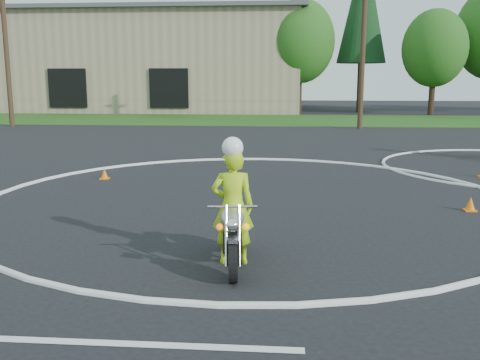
{
  "coord_description": "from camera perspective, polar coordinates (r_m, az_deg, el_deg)",
  "views": [
    {
      "loc": [
        0.74,
        -9.05,
        2.74
      ],
      "look_at": [
        0.06,
        -0.49,
        1.1
      ],
      "focal_mm": 40.0,
      "sensor_mm": 36.0,
      "label": 1
    }
  ],
  "objects": [
    {
      "name": "treeline",
      "position": [
        46.03,
        23.11,
        14.78
      ],
      "size": [
        38.2,
        8.1,
        14.52
      ],
      "color": "#382619",
      "rests_on": "ground"
    },
    {
      "name": "rider_primary_grp",
      "position": [
        7.9,
        -0.79,
        -2.48
      ],
      "size": [
        0.67,
        0.48,
        1.91
      ],
      "rotation": [
        0.0,
        0.0,
        0.11
      ],
      "color": "#ACD816",
      "rests_on": "ground"
    },
    {
      "name": "ground",
      "position": [
        9.49,
        -0.11,
        -5.98
      ],
      "size": [
        120.0,
        120.0,
        0.0
      ],
      "primitive_type": "plane",
      "color": "black",
      "rests_on": "ground"
    },
    {
      "name": "warehouse",
      "position": [
        52.52,
        -16.72,
        11.89
      ],
      "size": [
        41.0,
        17.0,
        8.3
      ],
      "color": "tan",
      "rests_on": "ground"
    },
    {
      "name": "course_markings",
      "position": [
        13.76,
        10.44,
        -0.84
      ],
      "size": [
        19.05,
        19.05,
        0.12
      ],
      "color": "silver",
      "rests_on": "ground"
    },
    {
      "name": "traffic_cones",
      "position": [
        13.28,
        18.76,
        -1.09
      ],
      "size": [
        16.28,
        9.79,
        0.3
      ],
      "color": "orange",
      "rests_on": "ground"
    },
    {
      "name": "grass_strip",
      "position": [
        36.16,
        3.39,
        6.44
      ],
      "size": [
        120.0,
        10.0,
        0.02
      ],
      "primitive_type": "cube",
      "color": "#1E4714",
      "rests_on": "ground"
    },
    {
      "name": "utility_poles",
      "position": [
        30.45,
        13.04,
        15.15
      ],
      "size": [
        41.6,
        1.12,
        10.0
      ],
      "color": "#473321",
      "rests_on": "ground"
    },
    {
      "name": "primary_motorcycle",
      "position": [
        7.88,
        -0.82,
        -5.69
      ],
      "size": [
        0.69,
        1.96,
        1.03
      ],
      "rotation": [
        0.0,
        0.0,
        0.11
      ],
      "color": "black",
      "rests_on": "ground"
    }
  ]
}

